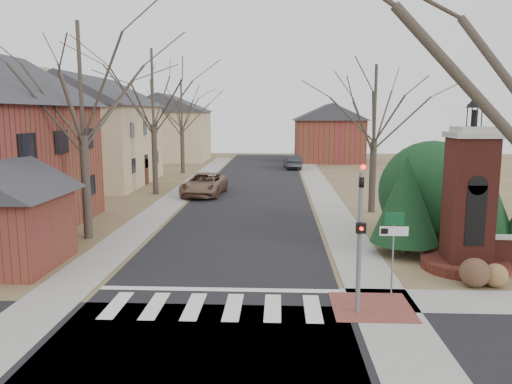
# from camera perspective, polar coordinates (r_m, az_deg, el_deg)

# --- Properties ---
(ground) EXTENTS (120.00, 120.00, 0.00)m
(ground) POSITION_cam_1_polar(r_m,az_deg,el_deg) (14.86, -5.29, -14.13)
(ground) COLOR brown
(ground) RESTS_ON ground
(main_street) EXTENTS (8.00, 70.00, 0.01)m
(main_street) POSITION_cam_1_polar(r_m,az_deg,el_deg) (36.06, -0.51, -0.30)
(main_street) COLOR black
(main_street) RESTS_ON ground
(cross_street) EXTENTS (120.00, 8.00, 0.01)m
(cross_street) POSITION_cam_1_polar(r_m,az_deg,el_deg) (12.19, -7.33, -19.61)
(cross_street) COLOR black
(cross_street) RESTS_ON ground
(crosswalk_zone) EXTENTS (8.00, 2.20, 0.02)m
(crosswalk_zone) POSITION_cam_1_polar(r_m,az_deg,el_deg) (15.59, -4.88, -12.95)
(crosswalk_zone) COLOR silver
(crosswalk_zone) RESTS_ON ground
(stop_bar) EXTENTS (8.00, 0.35, 0.02)m
(stop_bar) POSITION_cam_1_polar(r_m,az_deg,el_deg) (16.98, -4.21, -11.07)
(stop_bar) COLOR silver
(stop_bar) RESTS_ON ground
(sidewalk_right_main) EXTENTS (2.00, 60.00, 0.02)m
(sidewalk_right_main) POSITION_cam_1_polar(r_m,az_deg,el_deg) (36.15, 7.75, -0.35)
(sidewalk_right_main) COLOR gray
(sidewalk_right_main) RESTS_ON ground
(sidewalk_left) EXTENTS (2.00, 60.00, 0.02)m
(sidewalk_left) POSITION_cam_1_polar(r_m,az_deg,el_deg) (36.71, -8.64, -0.23)
(sidewalk_left) COLOR gray
(sidewalk_left) RESTS_ON ground
(curb_apron) EXTENTS (2.40, 2.40, 0.02)m
(curb_apron) POSITION_cam_1_polar(r_m,az_deg,el_deg) (15.91, 13.08, -12.69)
(curb_apron) COLOR brown
(curb_apron) RESTS_ON ground
(traffic_signal_pole) EXTENTS (0.28, 0.41, 4.50)m
(traffic_signal_pole) POSITION_cam_1_polar(r_m,az_deg,el_deg) (14.66, 11.81, -3.97)
(traffic_signal_pole) COLOR slate
(traffic_signal_pole) RESTS_ON ground
(sign_post) EXTENTS (0.90, 0.07, 2.75)m
(sign_post) POSITION_cam_1_polar(r_m,az_deg,el_deg) (16.41, 15.43, -5.01)
(sign_post) COLOR slate
(sign_post) RESTS_ON ground
(brick_gate_monument) EXTENTS (3.20, 3.20, 6.47)m
(brick_gate_monument) POSITION_cam_1_polar(r_m,az_deg,el_deg) (20.16, 23.06, -2.20)
(brick_gate_monument) COLOR #542018
(brick_gate_monument) RESTS_ON ground
(house_stucco_left) EXTENTS (9.80, 12.80, 9.28)m
(house_stucco_left) POSITION_cam_1_polar(r_m,az_deg,el_deg) (43.39, -18.38, 6.91)
(house_stucco_left) COLOR tan
(house_stucco_left) RESTS_ON ground
(garage_left) EXTENTS (4.80, 4.80, 4.29)m
(garage_left) POSITION_cam_1_polar(r_m,az_deg,el_deg) (21.15, -27.10, -1.78)
(garage_left) COLOR maroon
(garage_left) RESTS_ON ground
(house_distant_left) EXTENTS (10.80, 8.80, 8.53)m
(house_distant_left) POSITION_cam_1_polar(r_m,az_deg,el_deg) (63.11, -10.24, 7.42)
(house_distant_left) COLOR tan
(house_distant_left) RESTS_ON ground
(house_distant_right) EXTENTS (8.80, 8.80, 7.30)m
(house_distant_right) POSITION_cam_1_polar(r_m,az_deg,el_deg) (61.86, 8.29, 6.88)
(house_distant_right) COLOR maroon
(house_distant_right) RESTS_ON ground
(evergreen_near) EXTENTS (2.80, 2.80, 4.10)m
(evergreen_near) POSITION_cam_1_polar(r_m,az_deg,el_deg) (21.49, 16.73, -0.85)
(evergreen_near) COLOR #473D33
(evergreen_near) RESTS_ON ground
(evergreen_mid) EXTENTS (3.40, 3.40, 4.70)m
(evergreen_mid) POSITION_cam_1_polar(r_m,az_deg,el_deg) (23.58, 23.86, 0.35)
(evergreen_mid) COLOR #473D33
(evergreen_mid) RESTS_ON ground
(evergreen_mass) EXTENTS (4.80, 4.80, 4.80)m
(evergreen_mass) POSITION_cam_1_polar(r_m,az_deg,el_deg) (24.33, 19.44, 0.38)
(evergreen_mass) COLOR black
(evergreen_mass) RESTS_ON ground
(bare_tree_0) EXTENTS (8.05, 8.05, 11.15)m
(bare_tree_0) POSITION_cam_1_polar(r_m,az_deg,el_deg) (24.32, -19.49, 12.90)
(bare_tree_0) COLOR #473D33
(bare_tree_0) RESTS_ON ground
(bare_tree_1) EXTENTS (8.40, 8.40, 11.64)m
(bare_tree_1) POSITION_cam_1_polar(r_m,az_deg,el_deg) (36.71, -11.77, 12.25)
(bare_tree_1) COLOR #473D33
(bare_tree_1) RESTS_ON ground
(bare_tree_2) EXTENTS (7.35, 7.35, 10.19)m
(bare_tree_2) POSITION_cam_1_polar(r_m,az_deg,el_deg) (49.46, -8.53, 10.28)
(bare_tree_2) COLOR #473D33
(bare_tree_2) RESTS_ON ground
(bare_tree_3) EXTENTS (7.00, 7.00, 9.70)m
(bare_tree_3) POSITION_cam_1_polar(r_m,az_deg,el_deg) (30.06, 13.49, 10.39)
(bare_tree_3) COLOR #473D33
(bare_tree_3) RESTS_ON ground
(pickup_truck) EXTENTS (3.02, 5.84, 1.57)m
(pickup_truck) POSITION_cam_1_polar(r_m,az_deg,el_deg) (36.00, -5.95, 0.89)
(pickup_truck) COLOR brown
(pickup_truck) RESTS_ON ground
(distant_car) EXTENTS (1.96, 4.60, 1.48)m
(distant_car) POSITION_cam_1_polar(r_m,az_deg,el_deg) (53.23, 4.18, 3.48)
(distant_car) COLOR #2B2E32
(distant_car) RESTS_ON ground
(dry_shrub_left) EXTENTS (1.00, 1.00, 1.00)m
(dry_shrub_left) POSITION_cam_1_polar(r_m,az_deg,el_deg) (18.60, 23.72, -8.44)
(dry_shrub_left) COLOR brown
(dry_shrub_left) RESTS_ON ground
(dry_shrub_right) EXTENTS (0.81, 0.81, 0.81)m
(dry_shrub_right) POSITION_cam_1_polar(r_m,az_deg,el_deg) (18.89, 25.70, -8.60)
(dry_shrub_right) COLOR brown
(dry_shrub_right) RESTS_ON ground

